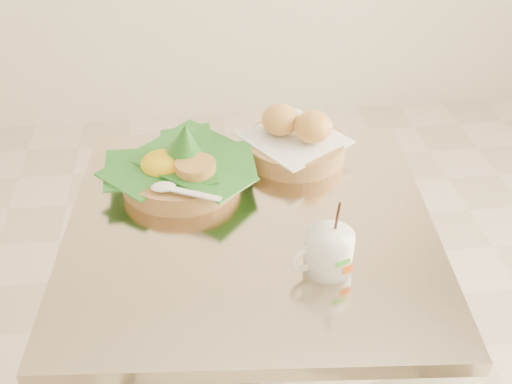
{
  "coord_description": "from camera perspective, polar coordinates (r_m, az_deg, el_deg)",
  "views": [
    {
      "loc": [
        0.05,
        -1.01,
        1.5
      ],
      "look_at": [
        0.17,
        -0.04,
        0.82
      ],
      "focal_mm": 45.0,
      "sensor_mm": 36.0,
      "label": 1
    }
  ],
  "objects": [
    {
      "name": "coffee_mug",
      "position": [
        1.11,
        6.38,
        -5.22
      ],
      "size": [
        0.11,
        0.09,
        0.15
      ],
      "rotation": [
        0.0,
        0.0,
        0.35
      ],
      "color": "white",
      "rests_on": "cafe_table"
    },
    {
      "name": "rice_basket",
      "position": [
        1.33,
        -6.76,
        2.27
      ],
      "size": [
        0.31,
        0.31,
        0.15
      ],
      "rotation": [
        0.0,
        0.0,
        -0.16
      ],
      "color": "#9E6D43",
      "rests_on": "cafe_table"
    },
    {
      "name": "bread_basket",
      "position": [
        1.41,
        3.51,
        4.61
      ],
      "size": [
        0.26,
        0.26,
        0.11
      ],
      "rotation": [
        0.0,
        0.0,
        -0.2
      ],
      "color": "#9E6D43",
      "rests_on": "cafe_table"
    },
    {
      "name": "cafe_table",
      "position": [
        1.37,
        -0.44,
        -10.13
      ],
      "size": [
        0.76,
        0.76,
        0.75
      ],
      "rotation": [
        0.0,
        0.0,
        -0.09
      ],
      "color": "gray",
      "rests_on": "floor"
    }
  ]
}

